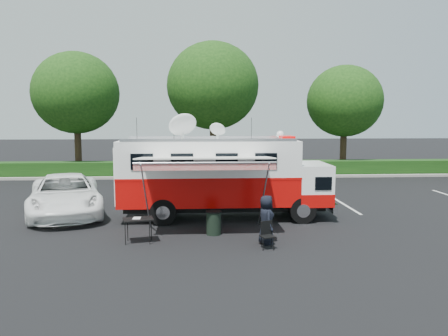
# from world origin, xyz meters

# --- Properties ---
(ground_plane) EXTENTS (120.00, 120.00, 0.00)m
(ground_plane) POSITION_xyz_m (0.00, 0.00, 0.00)
(ground_plane) COLOR black
(ground_plane) RESTS_ON ground
(back_border) EXTENTS (60.00, 6.14, 8.87)m
(back_border) POSITION_xyz_m (1.14, 12.90, 5.00)
(back_border) COLOR #9E998E
(back_border) RESTS_ON ground_plane
(stall_lines) EXTENTS (24.12, 5.50, 0.01)m
(stall_lines) POSITION_xyz_m (-0.50, 3.00, 0.00)
(stall_lines) COLOR silver
(stall_lines) RESTS_ON ground_plane
(command_truck) EXTENTS (8.07, 2.22, 3.88)m
(command_truck) POSITION_xyz_m (-0.07, -0.00, 1.66)
(command_truck) COLOR black
(command_truck) RESTS_ON ground_plane
(awning) EXTENTS (4.41, 2.30, 2.67)m
(awning) POSITION_xyz_m (-0.79, -2.31, 2.49)
(awning) COLOR white
(awning) RESTS_ON ground_plane
(white_suv) EXTENTS (4.17, 6.28, 1.60)m
(white_suv) POSITION_xyz_m (-6.33, 0.98, 0.00)
(white_suv) COLOR white
(white_suv) RESTS_ON ground_plane
(person) EXTENTS (0.57, 0.79, 1.52)m
(person) POSITION_xyz_m (1.07, -3.48, 0.00)
(person) COLOR black
(person) RESTS_ON ground_plane
(folding_table) EXTENTS (1.03, 0.83, 0.77)m
(folding_table) POSITION_xyz_m (-2.89, -3.12, 0.72)
(folding_table) COLOR black
(folding_table) RESTS_ON ground_plane
(folding_chair) EXTENTS (0.49, 0.52, 0.81)m
(folding_chair) POSITION_xyz_m (1.02, -3.93, 0.47)
(folding_chair) COLOR black
(folding_chair) RESTS_ON ground_plane
(trash_bin) EXTENTS (0.53, 0.53, 0.80)m
(trash_bin) POSITION_xyz_m (-0.51, -2.32, 0.40)
(trash_bin) COLOR black
(trash_bin) RESTS_ON ground_plane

